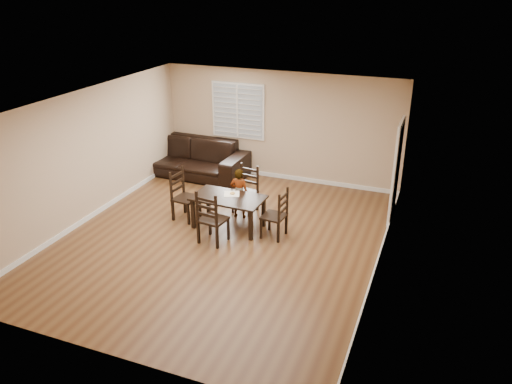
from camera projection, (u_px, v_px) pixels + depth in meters
ground at (222, 239)px, 9.77m from camera, size 7.00×7.00×0.00m
room at (225, 149)px, 9.19m from camera, size 6.04×7.04×2.72m
dining_table at (228, 201)px, 10.02m from camera, size 1.47×0.86×0.67m
chair_near at (248, 190)px, 10.85m from camera, size 0.52×0.50×1.03m
chair_far at (209, 221)px, 9.40m from camera, size 0.55×0.52×1.09m
chair_left at (181, 196)px, 10.48m from camera, size 0.51×0.54×1.08m
chair_right at (280, 216)px, 9.66m from camera, size 0.46×0.49×1.01m
child at (239, 193)px, 10.48m from camera, size 0.41×0.28×1.09m
napkin at (232, 194)px, 10.12m from camera, size 0.40×0.40×0.00m
donut at (232, 193)px, 10.11m from camera, size 0.11×0.11×0.04m
sofa at (187, 157)px, 12.85m from camera, size 3.16×1.31×0.91m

